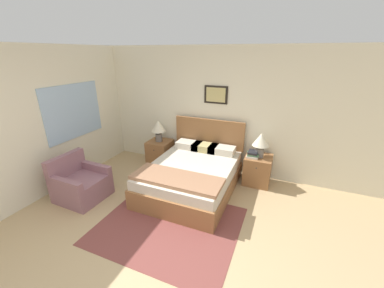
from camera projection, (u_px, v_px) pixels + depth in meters
ground_plane at (137, 271)px, 2.84m from camera, size 16.00×16.00×0.00m
wall_back at (216, 111)px, 4.93m from camera, size 7.40×0.09×2.60m
wall_left at (67, 116)px, 4.55m from camera, size 0.08×5.37×2.60m
area_rug_main at (169, 225)px, 3.58m from camera, size 2.06×1.73×0.01m
bed at (192, 175)px, 4.44m from camera, size 1.52×1.98×1.15m
armchair at (80, 184)px, 4.19m from camera, size 0.79×0.77×0.78m
nightstand_near_window at (160, 153)px, 5.46m from camera, size 0.50×0.53×0.57m
nightstand_by_door at (257, 170)px, 4.66m from camera, size 0.50×0.53×0.57m
table_lamp_near_window at (158, 128)px, 5.23m from camera, size 0.32×0.32×0.48m
table_lamp_by_door at (261, 141)px, 4.43m from camera, size 0.32×0.32×0.48m
book_thick_bottom at (253, 156)px, 4.55m from camera, size 0.22×0.25×0.04m
book_hardcover_middle at (253, 154)px, 4.53m from camera, size 0.24×0.23×0.04m
book_novel_upper at (253, 152)px, 4.52m from camera, size 0.18×0.23×0.04m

